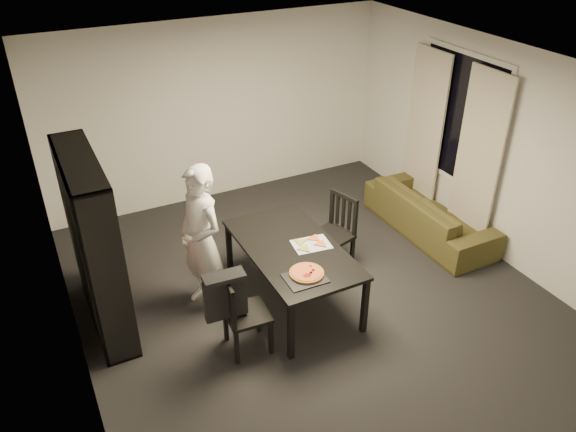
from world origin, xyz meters
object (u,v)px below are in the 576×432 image
baking_tray (305,278)px  sofa (430,213)px  chair_left (239,310)px  chair_right (337,227)px  pepperoni_pizza (307,273)px  person (201,240)px  dining_table (292,252)px  bookshelf (95,245)px

baking_tray → sofa: size_ratio=0.20×
sofa → chair_left: bearing=106.4°
chair_right → pepperoni_pizza: size_ratio=2.69×
chair_left → person: (-0.06, 0.84, 0.34)m
dining_table → chair_right: (0.79, 0.37, -0.11)m
sofa → pepperoni_pizza: bearing=111.8°
chair_left → baking_tray: (0.69, -0.09, 0.21)m
bookshelf → dining_table: (1.92, -0.62, -0.30)m
dining_table → chair_right: size_ratio=1.82×
person → sofa: (3.19, 0.08, -0.56)m
dining_table → sofa: size_ratio=0.87×
dining_table → person: (-0.89, 0.37, 0.20)m
bookshelf → chair_right: bearing=-5.2°
chair_left → chair_right: chair_right is taller
bookshelf → chair_right: bookshelf is taller
dining_table → person: person is taller
chair_left → sofa: size_ratio=0.45×
chair_left → baking_tray: chair_left is taller
baking_tray → sofa: 2.68m
chair_left → pepperoni_pizza: bearing=-89.4°
person → sofa: person is taller
pepperoni_pizza → sofa: (2.40, 0.96, -0.45)m
dining_table → pepperoni_pizza: (-0.10, -0.51, 0.09)m
dining_table → person: size_ratio=1.01×
baking_tray → sofa: baking_tray is taller
chair_right → person: person is taller
bookshelf → sofa: 4.28m
baking_tray → sofa: bearing=22.4°
chair_right → sofa: chair_right is taller
bookshelf → chair_left: (1.10, -1.09, -0.44)m
dining_table → sofa: 2.37m
baking_tray → bookshelf: bearing=146.5°
person → pepperoni_pizza: (0.79, -0.88, -0.11)m
chair_left → sofa: chair_left is taller
pepperoni_pizza → dining_table: bearing=78.9°
dining_table → sofa: (2.30, 0.45, -0.36)m
chair_left → baking_tray: size_ratio=2.24×
chair_right → pepperoni_pizza: 1.28m
bookshelf → dining_table: size_ratio=1.11×
dining_table → baking_tray: (-0.14, -0.56, 0.07)m
dining_table → chair_right: chair_right is taller
dining_table → chair_left: 0.96m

